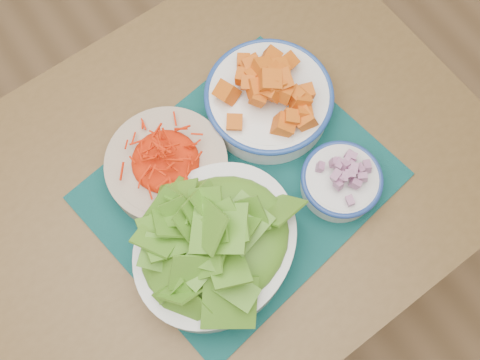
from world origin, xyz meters
The scene contains 7 objects.
ground centered at (0.00, 0.00, 0.00)m, with size 4.00×4.00×0.00m, color #A1784D.
table centered at (0.34, -0.29, 0.64)m, with size 1.16×0.79×0.75m.
placemat centered at (0.43, -0.32, 0.75)m, with size 0.49×0.40×0.00m, color #072E2E.
carrot_bowl centered at (0.34, -0.23, 0.79)m, with size 0.27×0.27×0.09m.
squash_bowl centered at (0.56, -0.23, 0.81)m, with size 0.28×0.28×0.11m.
lettuce_bowl centered at (0.33, -0.40, 0.82)m, with size 0.36×0.33×0.15m.
onion_bowl centered at (0.57, -0.43, 0.79)m, with size 0.16×0.16×0.07m.
Camera 1 is at (0.26, -0.58, 1.67)m, focal length 40.00 mm.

